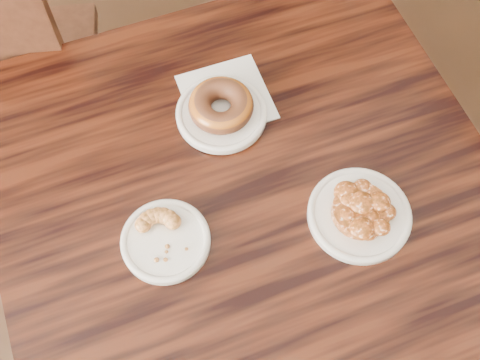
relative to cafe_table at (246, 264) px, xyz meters
name	(u,v)px	position (x,y,z in m)	size (l,w,h in m)	color
cafe_table	(246,264)	(0.00, 0.00, 0.00)	(0.87, 0.87, 0.75)	black
chair_far	(17,73)	(-0.31, 0.69, 0.08)	(0.44, 0.44, 0.90)	black
napkin	(226,97)	(0.05, 0.19, 0.38)	(0.15, 0.15, 0.00)	white
plate_donut	(221,114)	(0.02, 0.16, 0.38)	(0.17, 0.17, 0.01)	white
plate_cruller	(166,241)	(-0.16, -0.02, 0.38)	(0.15, 0.15, 0.01)	white
plate_fritter	(359,215)	(0.15, -0.12, 0.38)	(0.17, 0.17, 0.01)	white
glazed_donut	(221,105)	(0.02, 0.16, 0.41)	(0.12, 0.12, 0.04)	brown
apple_fritter	(361,210)	(0.15, -0.12, 0.40)	(0.13, 0.13, 0.03)	#482207
cruller_fragment	(164,237)	(-0.16, -0.02, 0.40)	(0.09, 0.09, 0.03)	brown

